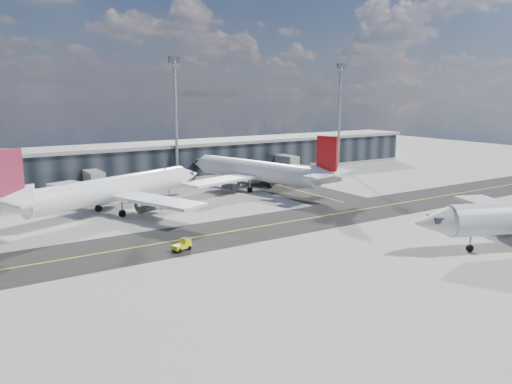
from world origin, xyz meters
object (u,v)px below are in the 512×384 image
Objects in this scene: baggage_tug at (183,245)px; service_van at (249,180)px; airliner_redtail at (258,171)px; airliner_af at (111,190)px.

service_van reaches higher than baggage_tug.
airliner_redtail is 15.15× the size of baggage_tug.
baggage_tug is at bearing -17.50° from airliner_af.
airliner_af reaches higher than service_van.
airliner_af is 38.81m from service_van.
airliner_redtail is at bearing 116.07° from baggage_tug.
service_van is (2.97, 8.72, -3.40)m from airliner_redtail.
airliner_redtail is at bearing 76.21° from airliner_af.
airliner_redtail reaches higher than service_van.
baggage_tug is at bearing -151.61° from airliner_redtail.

